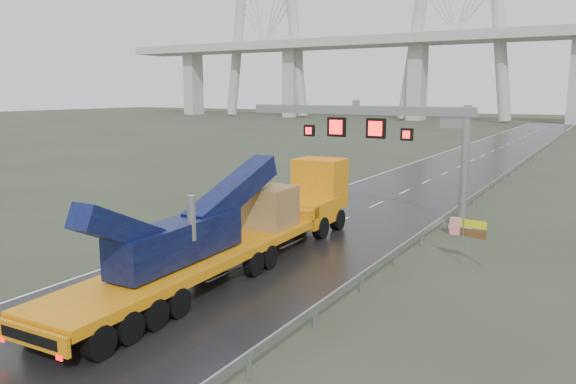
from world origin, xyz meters
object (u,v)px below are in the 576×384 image
Objects in this scene: heavy_haul_truck at (253,220)px; exit_sign_pair at (473,233)px; sign_gantry at (387,130)px; striped_barrier at (455,226)px.

exit_sign_pair is at bearing 24.00° from heavy_haul_truck.
sign_gantry is 7.23m from striped_barrier.
heavy_haul_truck is 21.63× the size of striped_barrier.
sign_gantry is 0.71× the size of heavy_haul_truck.
sign_gantry is at bearing 141.97° from exit_sign_pair.
exit_sign_pair is at bearing -44.58° from sign_gantry.
sign_gantry is 7.04× the size of exit_sign_pair.
heavy_haul_truck reaches higher than striped_barrier.
heavy_haul_truck is 12.13m from striped_barrier.
exit_sign_pair is 5.62m from striped_barrier.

